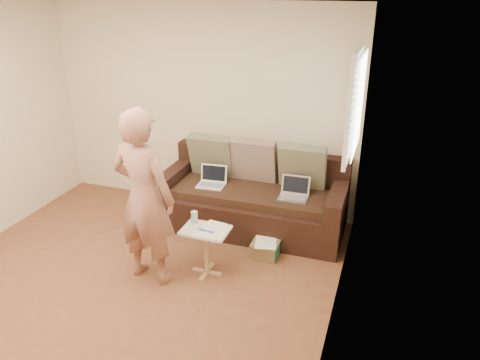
{
  "coord_description": "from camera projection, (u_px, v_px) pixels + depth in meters",
  "views": [
    {
      "loc": [
        2.31,
        -3.04,
        2.82
      ],
      "look_at": [
        0.8,
        1.4,
        0.78
      ],
      "focal_mm": 34.81,
      "sensor_mm": 36.0,
      "label": 1
    }
  ],
  "objects": [
    {
      "name": "striped_box",
      "position": [
        266.0,
        248.0,
        5.11
      ],
      "size": [
        0.29,
        0.29,
        0.18
      ],
      "primitive_type": null,
      "color": "#BA441B",
      "rests_on": "ground"
    },
    {
      "name": "drinking_glass",
      "position": [
        194.0,
        217.0,
        4.75
      ],
      "size": [
        0.07,
        0.07,
        0.12
      ],
      "primitive_type": null,
      "color": "silver",
      "rests_on": "side_table"
    },
    {
      "name": "pillow_right",
      "position": [
        302.0,
        167.0,
        5.44
      ],
      "size": [
        0.55,
        0.28,
        0.57
      ],
      "primitive_type": null,
      "rotation": [
        0.26,
        0.0,
        0.0
      ],
      "color": "#555A42",
      "rests_on": "sofa"
    },
    {
      "name": "pillow_left",
      "position": [
        212.0,
        156.0,
        5.79
      ],
      "size": [
        0.55,
        0.29,
        0.57
      ],
      "primitive_type": null,
      "rotation": [
        0.28,
        0.0,
        0.0
      ],
      "color": "#555A42",
      "rests_on": "sofa"
    },
    {
      "name": "ceiling",
      "position": [
        76.0,
        11.0,
        3.41
      ],
      "size": [
        4.5,
        4.5,
        0.0
      ],
      "primitive_type": "plane",
      "rotation": [
        3.14,
        0.0,
        0.0
      ],
      "color": "white",
      "rests_on": "wall_back"
    },
    {
      "name": "floor",
      "position": [
        114.0,
        299.0,
        4.44
      ],
      "size": [
        4.5,
        4.5,
        0.0
      ],
      "primitive_type": "plane",
      "color": "brown",
      "rests_on": "ground"
    },
    {
      "name": "sofa",
      "position": [
        252.0,
        196.0,
        5.57
      ],
      "size": [
        2.2,
        0.95,
        0.85
      ],
      "primitive_type": null,
      "color": "black",
      "rests_on": "ground"
    },
    {
      "name": "laptop_silver",
      "position": [
        293.0,
        199.0,
        5.28
      ],
      "size": [
        0.33,
        0.24,
        0.22
      ],
      "primitive_type": null,
      "rotation": [
        0.0,
        0.0,
        0.02
      ],
      "color": "#B7BABC",
      "rests_on": "sofa"
    },
    {
      "name": "side_table",
      "position": [
        206.0,
        251.0,
        4.75
      ],
      "size": [
        0.47,
        0.33,
        0.52
      ],
      "primitive_type": null,
      "color": "silver",
      "rests_on": "ground"
    },
    {
      "name": "window_blinds",
      "position": [
        356.0,
        104.0,
        4.5
      ],
      "size": [
        0.12,
        0.88,
        1.08
      ],
      "primitive_type": null,
      "color": "white",
      "rests_on": "wall_right"
    },
    {
      "name": "wall_right",
      "position": [
        336.0,
        208.0,
        3.34
      ],
      "size": [
        0.0,
        4.5,
        4.5
      ],
      "primitive_type": "plane",
      "rotation": [
        1.57,
        0.0,
        -1.57
      ],
      "color": "beige",
      "rests_on": "ground"
    },
    {
      "name": "paper_on_table",
      "position": [
        212.0,
        228.0,
        4.66
      ],
      "size": [
        0.25,
        0.33,
        0.0
      ],
      "primitive_type": null,
      "rotation": [
        0.0,
        0.0,
        -0.14
      ],
      "color": "white",
      "rests_on": "side_table"
    },
    {
      "name": "person",
      "position": [
        144.0,
        198.0,
        4.44
      ],
      "size": [
        0.7,
        0.52,
        1.79
      ],
      "primitive_type": "imported",
      "rotation": [
        0.0,
        0.0,
        3.02
      ],
      "color": "#9F5C56",
      "rests_on": "ground"
    },
    {
      "name": "pillow_mid",
      "position": [
        254.0,
        160.0,
        5.64
      ],
      "size": [
        0.55,
        0.27,
        0.57
      ],
      "primitive_type": null,
      "rotation": [
        0.24,
        0.0,
        0.0
      ],
      "color": "#796256",
      "rests_on": "sofa"
    },
    {
      "name": "scissors",
      "position": [
        206.0,
        231.0,
        4.6
      ],
      "size": [
        0.19,
        0.12,
        0.02
      ],
      "primitive_type": null,
      "rotation": [
        0.0,
        0.0,
        -0.09
      ],
      "color": "silver",
      "rests_on": "side_table"
    },
    {
      "name": "wall_back",
      "position": [
        202.0,
        109.0,
        5.88
      ],
      "size": [
        4.0,
        0.0,
        4.0
      ],
      "primitive_type": "plane",
      "rotation": [
        1.57,
        0.0,
        0.0
      ],
      "color": "beige",
      "rests_on": "ground"
    },
    {
      "name": "laptop_white",
      "position": [
        211.0,
        186.0,
        5.6
      ],
      "size": [
        0.34,
        0.26,
        0.24
      ],
      "primitive_type": null,
      "rotation": [
        0.0,
        0.0,
        0.07
      ],
      "color": "white",
      "rests_on": "sofa"
    }
  ]
}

